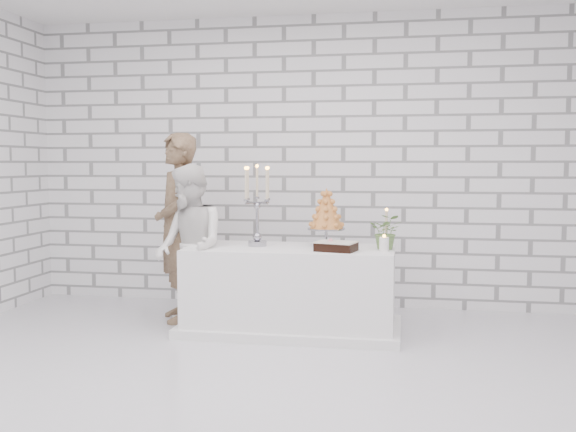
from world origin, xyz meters
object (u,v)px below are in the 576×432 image
at_px(groom, 177,227).
at_px(croquembouche, 326,217).
at_px(candelabra, 257,205).
at_px(bride, 189,247).
at_px(cake_table, 291,290).

distance_m(groom, croquembouche, 1.43).
distance_m(candelabra, croquembouche, 0.62).
bearing_deg(bride, candelabra, 64.83).
bearing_deg(candelabra, groom, 166.75).
distance_m(cake_table, croquembouche, 0.71).
bearing_deg(groom, bride, 6.75).
xyz_separation_m(cake_table, candelabra, (-0.31, 0.04, 0.74)).
bearing_deg(groom, croquembouche, 57.56).
relative_size(cake_table, groom, 1.02).
distance_m(bride, croquembouche, 1.24).
xyz_separation_m(groom, candelabra, (0.81, -0.19, 0.23)).
bearing_deg(bride, groom, 177.70).
relative_size(bride, candelabra, 2.04).
bearing_deg(croquembouche, candelabra, -171.48).
distance_m(cake_table, bride, 0.97).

